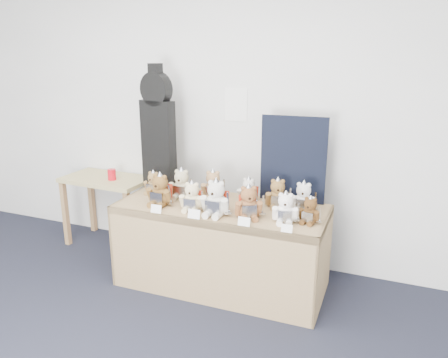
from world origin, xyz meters
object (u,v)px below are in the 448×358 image
at_px(teddy_back_right, 278,195).
at_px(teddy_back_end, 303,198).
at_px(guitar_case, 158,129).
at_px(teddy_front_left, 192,198).
at_px(teddy_front_far_left, 160,191).
at_px(teddy_back_centre_right, 248,192).
at_px(teddy_front_far_right, 285,209).
at_px(side_table, 107,189).
at_px(teddy_front_right, 249,203).
at_px(teddy_back_left, 181,185).
at_px(teddy_back_far_left, 153,183).
at_px(teddy_front_end, 310,211).
at_px(display_table, 218,226).
at_px(teddy_back_centre_left, 213,186).
at_px(teddy_front_centre, 216,199).
at_px(red_cup, 112,175).

relative_size(teddy_back_right, teddy_back_end, 1.00).
xyz_separation_m(guitar_case, teddy_front_left, (0.55, -0.45, -0.44)).
height_order(teddy_front_far_left, teddy_back_centre_right, teddy_front_far_left).
bearing_deg(teddy_front_far_right, side_table, 155.26).
bearing_deg(teddy_front_right, teddy_front_far_left, 154.20).
xyz_separation_m(teddy_back_left, teddy_back_right, (0.82, 0.08, -0.01)).
distance_m(teddy_back_centre_right, teddy_back_far_left, 0.86).
relative_size(teddy_front_end, teddy_back_left, 0.78).
distance_m(display_table, teddy_back_centre_left, 0.37).
relative_size(side_table, teddy_front_far_right, 3.35).
xyz_separation_m(teddy_front_end, teddy_back_right, (-0.31, 0.23, 0.02)).
height_order(teddy_front_far_right, teddy_back_left, teddy_back_left).
bearing_deg(teddy_back_centre_right, teddy_back_far_left, -164.84).
bearing_deg(teddy_front_centre, teddy_back_end, 28.98).
relative_size(guitar_case, teddy_back_far_left, 4.88).
relative_size(side_table, teddy_back_centre_right, 3.58).
bearing_deg(red_cup, teddy_back_end, -4.82).
relative_size(guitar_case, teddy_front_left, 4.21).
height_order(red_cup, teddy_front_right, teddy_front_right).
height_order(guitar_case, teddy_front_end, guitar_case).
xyz_separation_m(side_table, teddy_back_end, (2.02, -0.20, 0.23)).
relative_size(teddy_front_end, teddy_back_far_left, 0.98).
distance_m(red_cup, teddy_front_centre, 1.41).
height_order(display_table, teddy_back_left, teddy_back_left).
height_order(red_cup, teddy_front_left, teddy_front_left).
relative_size(teddy_back_centre_left, teddy_back_centre_right, 1.13).
bearing_deg(teddy_back_end, teddy_back_centre_right, 172.85).
relative_size(red_cup, teddy_back_end, 0.40).
height_order(red_cup, teddy_front_far_left, teddy_front_far_left).
relative_size(teddy_front_far_right, teddy_back_end, 0.97).
relative_size(teddy_front_centre, teddy_back_centre_right, 1.29).
height_order(guitar_case, teddy_front_far_right, guitar_case).
xyz_separation_m(teddy_front_end, teddy_back_end, (-0.10, 0.22, 0.02)).
distance_m(teddy_front_far_right, teddy_back_end, 0.29).
height_order(red_cup, teddy_back_right, teddy_back_right).
height_order(teddy_front_end, teddy_back_far_left, teddy_back_far_left).
bearing_deg(display_table, side_table, 163.04).
relative_size(teddy_front_left, teddy_back_centre_left, 0.95).
relative_size(display_table, teddy_back_end, 6.43).
distance_m(teddy_front_left, teddy_front_end, 0.92).
bearing_deg(teddy_front_far_left, teddy_back_left, 71.42).
bearing_deg(display_table, teddy_front_left, -149.11).
height_order(red_cup, teddy_back_centre_left, teddy_back_centre_left).
relative_size(teddy_front_far_right, teddy_back_far_left, 1.15).
bearing_deg(teddy_back_right, teddy_front_far_right, -82.06).
xyz_separation_m(side_table, red_cup, (0.11, -0.04, 0.18)).
bearing_deg(teddy_front_far_right, teddy_back_left, 156.74).
bearing_deg(teddy_back_centre_left, teddy_front_end, -30.08).
bearing_deg(teddy_front_right, teddy_front_end, -16.58).
bearing_deg(teddy_front_end, teddy_front_centre, -161.88).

